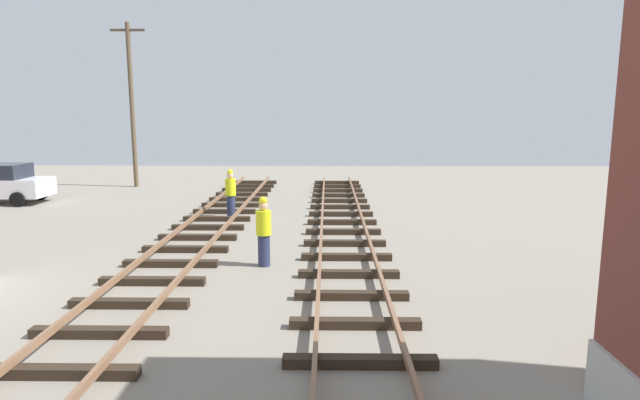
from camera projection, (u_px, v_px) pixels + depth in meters
utility_pole_far at (132, 103)px, 28.20m from camera, size 1.80×0.24×8.64m
track_worker_foreground at (264, 232)px, 13.97m from camera, size 0.40×0.40×1.87m
track_worker_distant at (231, 193)px, 20.48m from camera, size 0.40×0.40×1.87m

